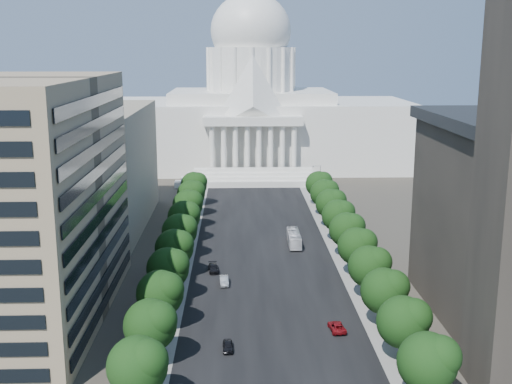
{
  "coord_description": "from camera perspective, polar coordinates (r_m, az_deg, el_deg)",
  "views": [
    {
      "loc": [
        -5.59,
        -60.65,
        44.24
      ],
      "look_at": [
        -1.48,
        74.38,
        14.13
      ],
      "focal_mm": 45.0,
      "sensor_mm": 36.0,
      "label": 1
    }
  ],
  "objects": [
    {
      "name": "tree_r_g",
      "position": [
        151.23,
        7.42,
        -2.01
      ],
      "size": [
        7.79,
        7.6,
        9.97
      ],
      "color": "#33261C",
      "rests_on": "ground"
    },
    {
      "name": "tree_l_f",
      "position": [
        138.27,
        -6.7,
        -3.38
      ],
      "size": [
        7.79,
        7.6,
        9.97
      ],
      "color": "#33261C",
      "rests_on": "ground"
    },
    {
      "name": "tree_r_a",
      "position": [
        85.15,
        15.25,
        -14.26
      ],
      "size": [
        7.79,
        7.6,
        9.97
      ],
      "color": "#33261C",
      "rests_on": "ground"
    },
    {
      "name": "tree_l_h",
      "position": [
        161.41,
        -5.99,
        -1.04
      ],
      "size": [
        7.79,
        7.6,
        9.97
      ],
      "color": "#33261C",
      "rests_on": "ground"
    },
    {
      "name": "streetlight_d",
      "position": [
        152.78,
        7.92,
        -2.12
      ],
      "size": [
        2.61,
        0.44,
        9.0
      ],
      "color": "gray",
      "rests_on": "ground"
    },
    {
      "name": "streetlight_b",
      "position": [
        106.19,
        12.43,
        -8.96
      ],
      "size": [
        2.61,
        0.44,
        9.0
      ],
      "color": "gray",
      "rests_on": "ground"
    },
    {
      "name": "tree_l_c",
      "position": [
        104.3,
        -8.37,
        -8.82
      ],
      "size": [
        7.79,
        7.6,
        9.97
      ],
      "color": "#33261C",
      "rests_on": "ground"
    },
    {
      "name": "tree_l_j",
      "position": [
        184.77,
        -5.45,
        0.71
      ],
      "size": [
        7.79,
        7.6,
        9.97
      ],
      "color": "#33261C",
      "rests_on": "ground"
    },
    {
      "name": "car_red",
      "position": [
        105.99,
        7.19,
        -11.81
      ],
      "size": [
        2.73,
        5.06,
        1.35
      ],
      "primitive_type": "imported",
      "rotation": [
        0.0,
        0.0,
        3.25
      ],
      "color": "maroon",
      "rests_on": "ground"
    },
    {
      "name": "road_asphalt",
      "position": [
        157.12,
        0.37,
        -3.79
      ],
      "size": [
        30.0,
        260.0,
        0.01
      ],
      "primitive_type": "cube",
      "color": "black",
      "rests_on": "ground"
    },
    {
      "name": "streetlight_c",
      "position": [
        129.16,
        9.76,
        -4.93
      ],
      "size": [
        2.61,
        0.44,
        9.0
      ],
      "color": "gray",
      "rests_on": "ground"
    },
    {
      "name": "tree_l_b",
      "position": [
        93.31,
        -9.21,
        -11.5
      ],
      "size": [
        7.79,
        7.6,
        9.97
      ],
      "color": "#33261C",
      "rests_on": "ground"
    },
    {
      "name": "tree_r_i",
      "position": [
        174.3,
        6.19,
        -0.03
      ],
      "size": [
        7.79,
        7.6,
        9.97
      ],
      "color": "#33261C",
      "rests_on": "ground"
    },
    {
      "name": "tree_r_d",
      "position": [
        117.32,
        10.19,
        -6.43
      ],
      "size": [
        7.79,
        7.6,
        9.97
      ],
      "color": "#33261C",
      "rests_on": "ground"
    },
    {
      "name": "tree_r_e",
      "position": [
        128.5,
        9.1,
        -4.7
      ],
      "size": [
        7.79,
        7.6,
        9.97
      ],
      "color": "#33261C",
      "rests_on": "ground"
    },
    {
      "name": "car_silver",
      "position": [
        124.54,
        -2.86,
        -7.88
      ],
      "size": [
        2.0,
        4.78,
        1.54
      ],
      "primitive_type": "imported",
      "rotation": [
        0.0,
        0.0,
        0.08
      ],
      "color": "#9FA3A6",
      "rests_on": "ground"
    },
    {
      "name": "tree_r_f",
      "position": [
        139.81,
        8.19,
        -3.25
      ],
      "size": [
        7.79,
        7.6,
        9.97
      ],
      "color": "#33261C",
      "rests_on": "ground"
    },
    {
      "name": "tree_r_j",
      "position": [
        185.92,
        5.69,
        0.77
      ],
      "size": [
        7.79,
        7.6,
        9.97
      ],
      "color": "#33261C",
      "rests_on": "ground"
    },
    {
      "name": "streetlight_f",
      "position": [
        201.01,
        5.58,
        1.49
      ],
      "size": [
        2.61,
        0.44,
        9.0
      ],
      "color": "gray",
      "rests_on": "ground"
    },
    {
      "name": "tree_l_i",
      "position": [
        173.07,
        -5.7,
        -0.11
      ],
      "size": [
        7.79,
        7.6,
        9.97
      ],
      "color": "#33261C",
      "rests_on": "ground"
    },
    {
      "name": "tree_l_d",
      "position": [
        115.49,
        -7.7,
        -6.65
      ],
      "size": [
        7.79,
        7.6,
        9.97
      ],
      "color": "#33261C",
      "rests_on": "ground"
    },
    {
      "name": "tree_l_e",
      "position": [
        126.82,
        -7.15,
        -4.87
      ],
      "size": [
        7.79,
        7.6,
        9.97
      ],
      "color": "#33261C",
      "rests_on": "ground"
    },
    {
      "name": "office_block_left_far",
      "position": [
        168.71,
        -16.29,
        2.08
      ],
      "size": [
        38.0,
        52.0,
        30.0
      ],
      "primitive_type": "cube",
      "color": "gray",
      "rests_on": "ground"
    },
    {
      "name": "sidewalk_right",
      "position": [
        158.93,
        7.24,
        -3.7
      ],
      "size": [
        8.0,
        260.0,
        0.02
      ],
      "primitive_type": "cube",
      "color": "gray",
      "rests_on": "ground"
    },
    {
      "name": "capitol",
      "position": [
        246.8,
        -0.44,
        6.93
      ],
      "size": [
        120.0,
        56.0,
        73.0
      ],
      "color": "white",
      "rests_on": "ground"
    },
    {
      "name": "sidewalk_left",
      "position": [
        157.59,
        -6.57,
        -3.83
      ],
      "size": [
        8.0,
        260.0,
        0.02
      ],
      "primitive_type": "cube",
      "color": "gray",
      "rests_on": "ground"
    },
    {
      "name": "tree_l_g",
      "position": [
        149.81,
        -6.31,
        -2.12
      ],
      "size": [
        7.79,
        7.6,
        9.97
      ],
      "color": "#33261C",
      "rests_on": "ground"
    },
    {
      "name": "tree_r_b",
      "position": [
        95.57,
        13.16,
        -11.08
      ],
      "size": [
        7.79,
        7.6,
        9.97
      ],
      "color": "#33261C",
      "rests_on": "ground"
    },
    {
      "name": "tree_r_c",
      "position": [
        106.33,
        11.51,
        -8.52
      ],
      "size": [
        7.79,
        7.6,
        9.97
      ],
      "color": "#33261C",
      "rests_on": "ground"
    },
    {
      "name": "car_dark_b",
      "position": [
        131.59,
        -3.8,
        -6.78
      ],
      "size": [
        2.56,
        5.1,
        1.42
      ],
      "primitive_type": "imported",
      "rotation": [
        0.0,
        0.0,
        0.12
      ],
      "color": "black",
      "rests_on": "ground"
    },
    {
      "name": "streetlight_e",
      "position": [
        176.77,
        6.59,
        -0.07
      ],
      "size": [
        2.61,
        0.44,
        9.0
      ],
      "color": "gray",
      "rests_on": "ground"
    },
    {
      "name": "tree_r_h",
      "position": [
        162.73,
        6.76,
        -0.95
      ],
      "size": [
        7.79,
        7.6,
        9.97
      ],
      "color": "#33261C",
      "rests_on": "ground"
    },
    {
      "name": "streetlight_a",
      "position": [
        84.37,
        16.64,
        -15.09
      ],
      "size": [
        2.61,
        0.44,
        9.0
      ],
      "color": "gray",
      "rests_on": "ground"
    },
    {
      "name": "tree_l_a",
      "position": [
        82.61,
        -10.3,
        -14.88
      ],
      "size": [
        7.79,
        7.6,
        9.97
      ],
      "color": "#33261C",
      "rests_on": "ground"
    },
    {
      "name": "car_dark_a",
      "position": [
        99.12,
        -2.52,
        -13.53
      ],
      "size": [
        1.74,
        3.95,
        1.32
      ],
      "primitive_type": "imported",
      "rotation": [
        0.0,
        0.0,
        0.05
      ],
      "color": "black",
      "rests_on": "ground"
    },
    {
      "name": "city_bus",
      "position": [
        148.7,
        3.4,
        -4.13
      ],
      "size": [
        2.71,
        11.37,
        3.16
      ],
      "primitive_type": "imported",
      "rotation": [
        0.0,
        0.0,
        -0.0
      ],
      "color": "white",
      "rests_on": "ground"
    }
  ]
}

